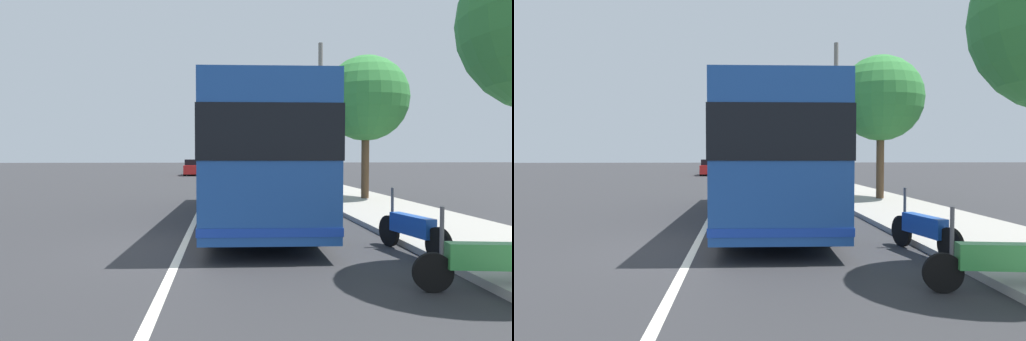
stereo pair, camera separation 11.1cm
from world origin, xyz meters
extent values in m
plane|color=#2D2D30|center=(0.00, 0.00, 0.00)|extent=(220.00, 220.00, 0.00)
cube|color=#9E998E|center=(10.00, -6.51, 0.07)|extent=(110.00, 3.60, 0.14)
cube|color=silver|center=(10.00, 0.00, 0.00)|extent=(110.00, 0.16, 0.01)
cube|color=#1E4C9E|center=(4.13, -1.88, 1.94)|extent=(11.61, 2.97, 3.19)
cube|color=black|center=(4.13, -1.88, 2.38)|extent=(11.65, 3.01, 1.02)
cube|color=#193FB2|center=(4.13, -1.88, 0.60)|extent=(11.64, 3.00, 0.16)
cylinder|color=black|center=(7.86, -0.81, 0.50)|extent=(1.01, 0.33, 1.00)
cylinder|color=black|center=(7.78, -3.20, 0.50)|extent=(1.01, 0.33, 1.00)
cylinder|color=black|center=(0.48, -0.57, 0.50)|extent=(1.01, 0.33, 1.00)
cylinder|color=black|center=(0.40, -2.96, 0.50)|extent=(1.01, 0.33, 1.00)
cylinder|color=black|center=(-3.22, -3.87, 0.29)|extent=(0.16, 0.58, 0.57)
cube|color=#338C3F|center=(-3.33, -4.64, 0.54)|extent=(0.41, 1.19, 0.37)
cylinder|color=#4C4C51|center=(-3.24, -3.98, 0.89)|extent=(0.06, 0.06, 0.70)
cylinder|color=black|center=(-0.13, -4.44, 0.33)|extent=(0.67, 0.21, 0.67)
cylinder|color=black|center=(-1.68, -4.76, 0.33)|extent=(0.67, 0.21, 0.67)
cube|color=#1947A5|center=(-0.91, -4.60, 0.58)|extent=(1.20, 0.47, 0.38)
cylinder|color=#4C4C51|center=(-0.25, -4.46, 0.93)|extent=(0.06, 0.06, 0.70)
cube|color=red|center=(33.73, 2.19, 0.60)|extent=(4.56, 1.98, 0.84)
cube|color=black|center=(33.80, 2.19, 1.30)|extent=(2.18, 1.72, 0.55)
cylinder|color=black|center=(32.29, 1.32, 0.32)|extent=(0.65, 0.25, 0.64)
cylinder|color=black|center=(32.22, 2.92, 0.32)|extent=(0.65, 0.25, 0.64)
cylinder|color=black|center=(35.25, 1.46, 0.32)|extent=(0.65, 0.25, 0.64)
cylinder|color=black|center=(35.17, 3.06, 0.32)|extent=(0.65, 0.25, 0.64)
cube|color=black|center=(43.89, -1.52, 0.56)|extent=(4.54, 2.07, 0.76)
cube|color=black|center=(43.81, -1.52, 1.20)|extent=(2.26, 1.78, 0.52)
cylinder|color=black|center=(45.30, -0.61, 0.32)|extent=(0.65, 0.26, 0.64)
cylinder|color=black|center=(45.41, -2.23, 0.32)|extent=(0.65, 0.26, 0.64)
cylinder|color=black|center=(42.38, -0.80, 0.32)|extent=(0.65, 0.26, 0.64)
cylinder|color=black|center=(42.49, -2.42, 0.32)|extent=(0.65, 0.26, 0.64)
cube|color=navy|center=(41.10, 1.94, 0.56)|extent=(4.63, 1.93, 0.76)
cube|color=black|center=(41.11, 1.94, 1.21)|extent=(2.33, 1.69, 0.53)
cylinder|color=black|center=(39.63, 1.09, 0.32)|extent=(0.65, 0.25, 0.64)
cylinder|color=black|center=(39.56, 2.66, 0.32)|extent=(0.65, 0.25, 0.64)
cylinder|color=black|center=(42.63, 1.23, 0.32)|extent=(0.65, 0.25, 0.64)
cylinder|color=black|center=(42.56, 2.79, 0.32)|extent=(0.65, 0.25, 0.64)
cylinder|color=brown|center=(8.78, -6.91, 1.66)|extent=(0.33, 0.33, 3.32)
sphere|color=#337F38|center=(8.78, -6.91, 4.40)|extent=(3.61, 3.61, 3.61)
cylinder|color=brown|center=(17.82, -6.32, 1.51)|extent=(0.41, 0.41, 3.02)
sphere|color=#337F38|center=(17.82, -6.32, 3.84)|extent=(2.72, 2.72, 2.72)
cylinder|color=slate|center=(17.00, -6.82, 4.44)|extent=(0.27, 0.27, 8.88)
camera|label=1|loc=(-9.07, -0.89, 1.96)|focal=29.93mm
camera|label=2|loc=(-9.07, -1.00, 1.96)|focal=29.93mm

